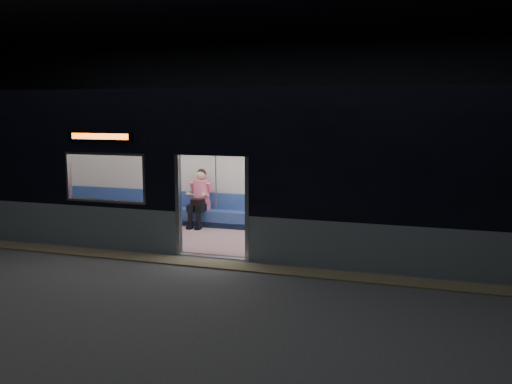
% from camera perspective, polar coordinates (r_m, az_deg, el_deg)
% --- Properties ---
extents(station_floor, '(24.00, 14.00, 0.01)m').
position_cam_1_polar(station_floor, '(10.06, -6.83, -8.41)').
color(station_floor, '#47494C').
rests_on(station_floor, ground).
extents(station_envelope, '(24.00, 14.00, 5.00)m').
position_cam_1_polar(station_envelope, '(9.64, -7.24, 12.91)').
color(station_envelope, black).
rests_on(station_envelope, station_floor).
extents(tactile_strip, '(22.80, 0.50, 0.03)m').
position_cam_1_polar(tactile_strip, '(10.54, -5.59, -7.48)').
color(tactile_strip, '#8C7F59').
rests_on(tactile_strip, station_floor).
extents(metro_car, '(18.00, 3.04, 3.35)m').
position_cam_1_polar(metro_car, '(12.03, -1.98, 3.47)').
color(metro_car, gray).
rests_on(metro_car, station_floor).
extents(passenger, '(0.42, 0.72, 1.43)m').
position_cam_1_polar(passenger, '(13.57, -5.88, -0.31)').
color(passenger, black).
rests_on(passenger, metro_car).
extents(handbag, '(0.35, 0.33, 0.14)m').
position_cam_1_polar(handbag, '(13.36, -6.14, -1.04)').
color(handbag, black).
rests_on(handbag, passenger).
extents(transit_map, '(0.94, 0.03, 0.61)m').
position_cam_1_polar(transit_map, '(12.86, 8.00, 1.99)').
color(transit_map, white).
rests_on(transit_map, metro_car).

